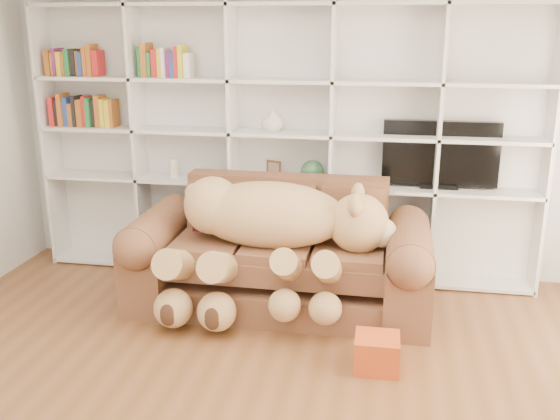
% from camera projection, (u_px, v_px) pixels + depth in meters
% --- Properties ---
extents(floor, '(5.00, 5.00, 0.00)m').
position_uv_depth(floor, '(213.00, 420.00, 3.62)').
color(floor, brown).
rests_on(floor, ground).
extents(wall_back, '(5.00, 0.02, 2.70)m').
position_uv_depth(wall_back, '(286.00, 124.00, 5.59)').
color(wall_back, silver).
rests_on(wall_back, floor).
extents(bookshelf, '(4.43, 0.35, 2.40)m').
position_uv_depth(bookshelf, '(257.00, 131.00, 5.52)').
color(bookshelf, silver).
rests_on(bookshelf, floor).
extents(sofa, '(2.38, 1.03, 1.00)m').
position_uv_depth(sofa, '(280.00, 260.00, 5.04)').
color(sofa, brown).
rests_on(sofa, floor).
extents(teddy_bear, '(1.76, 0.97, 1.02)m').
position_uv_depth(teddy_bear, '(269.00, 231.00, 4.77)').
color(teddy_bear, tan).
rests_on(teddy_bear, sofa).
extents(throw_pillow, '(0.42, 0.25, 0.44)m').
position_uv_depth(throw_pillow, '(219.00, 211.00, 5.20)').
color(throw_pillow, '#500D20').
rests_on(throw_pillow, sofa).
extents(gift_box, '(0.30, 0.28, 0.23)m').
position_uv_depth(gift_box, '(377.00, 353.00, 4.14)').
color(gift_box, '#C9481A').
rests_on(gift_box, floor).
extents(tv, '(0.97, 0.18, 0.57)m').
position_uv_depth(tv, '(440.00, 155.00, 5.28)').
color(tv, black).
rests_on(tv, bookshelf).
extents(picture_frame, '(0.14, 0.08, 0.18)m').
position_uv_depth(picture_frame, '(274.00, 170.00, 5.53)').
color(picture_frame, brown).
rests_on(picture_frame, bookshelf).
extents(green_vase, '(0.21, 0.21, 0.21)m').
position_uv_depth(green_vase, '(312.00, 172.00, 5.47)').
color(green_vase, '#32623D').
rests_on(green_vase, bookshelf).
extents(figurine_tall, '(0.09, 0.09, 0.17)m').
position_uv_depth(figurine_tall, '(174.00, 168.00, 5.70)').
color(figurine_tall, beige).
rests_on(figurine_tall, bookshelf).
extents(figurine_short, '(0.08, 0.08, 0.11)m').
position_uv_depth(figurine_short, '(199.00, 172.00, 5.66)').
color(figurine_short, beige).
rests_on(figurine_short, bookshelf).
extents(snow_globe, '(0.10, 0.10, 0.10)m').
position_uv_depth(snow_globe, '(207.00, 173.00, 5.65)').
color(snow_globe, silver).
rests_on(snow_globe, bookshelf).
extents(shelf_vase, '(0.24, 0.24, 0.20)m').
position_uv_depth(shelf_vase, '(272.00, 120.00, 5.41)').
color(shelf_vase, beige).
rests_on(shelf_vase, bookshelf).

